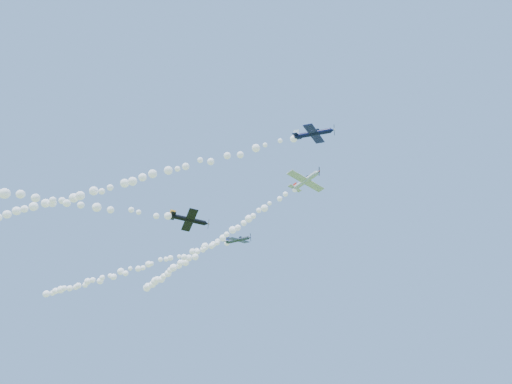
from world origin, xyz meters
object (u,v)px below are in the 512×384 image
Objects in this scene: plane_white at (306,181)px; plane_black at (189,220)px; plane_navy at (314,133)px; plane_grey at (238,240)px.

plane_black is (-11.97, -18.40, -12.35)m from plane_white.
plane_navy is 1.15× the size of plane_black.
plane_navy is 33.97m from plane_grey.
plane_grey is (-21.96, 5.66, -4.18)m from plane_white.
plane_grey reaches higher than plane_black.
plane_white is 25.18m from plane_black.
plane_grey is (-29.84, 15.13, -5.90)m from plane_navy.
plane_white is 1.08× the size of plane_navy.
plane_white is 1.24× the size of plane_black.
plane_black is at bearing -74.16° from plane_grey.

